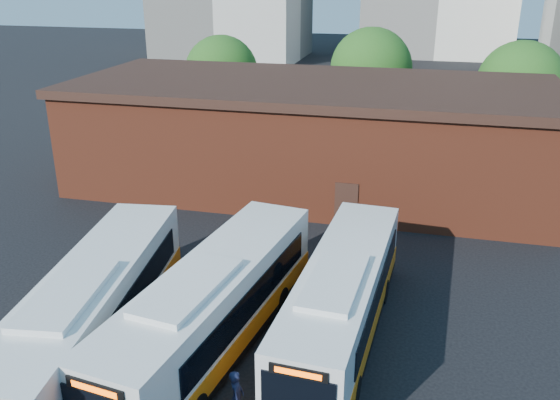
% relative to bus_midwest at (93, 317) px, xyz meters
% --- Properties ---
extents(ground, '(220.00, 220.00, 0.00)m').
position_rel_bus_midwest_xyz_m(ground, '(3.80, -0.76, -1.58)').
color(ground, black).
extents(bus_midwest, '(4.25, 12.93, 3.47)m').
position_rel_bus_midwest_xyz_m(bus_midwest, '(0.00, 0.00, 0.00)').
color(bus_midwest, silver).
rests_on(bus_midwest, ground).
extents(bus_mideast, '(4.31, 12.94, 3.47)m').
position_rel_bus_midwest_xyz_m(bus_mideast, '(3.85, 1.30, 0.00)').
color(bus_mideast, silver).
rests_on(bus_mideast, ground).
extents(bus_east, '(3.16, 12.11, 3.27)m').
position_rel_bus_midwest_xyz_m(bus_east, '(8.07, 3.05, -0.09)').
color(bus_east, silver).
rests_on(bus_east, ground).
extents(transit_worker, '(0.57, 0.74, 1.79)m').
position_rel_bus_midwest_xyz_m(transit_worker, '(5.72, -1.88, -0.68)').
color(transit_worker, black).
rests_on(transit_worker, ground).
extents(depot_building, '(28.60, 12.60, 6.40)m').
position_rel_bus_midwest_xyz_m(depot_building, '(3.80, 19.24, 1.68)').
color(depot_building, maroon).
rests_on(depot_building, ground).
extents(tree_west, '(6.00, 6.00, 7.65)m').
position_rel_bus_midwest_xyz_m(tree_west, '(-6.20, 31.24, 3.07)').
color(tree_west, '#382314').
rests_on(tree_west, ground).
extents(tree_mid, '(6.56, 6.56, 8.36)m').
position_rel_bus_midwest_xyz_m(tree_mid, '(5.80, 33.24, 3.50)').
color(tree_mid, '#382314').
rests_on(tree_mid, ground).
extents(tree_east, '(6.24, 6.24, 7.96)m').
position_rel_bus_midwest_xyz_m(tree_east, '(16.80, 30.24, 3.25)').
color(tree_east, '#382314').
rests_on(tree_east, ground).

